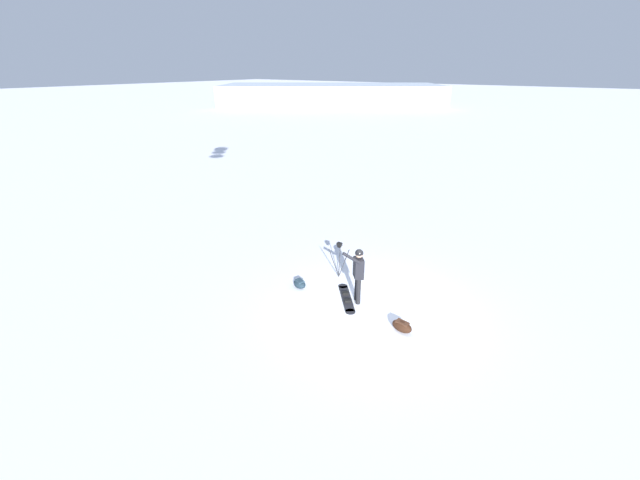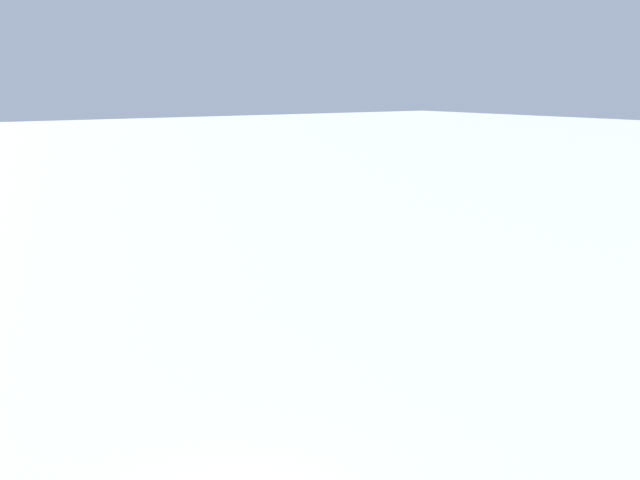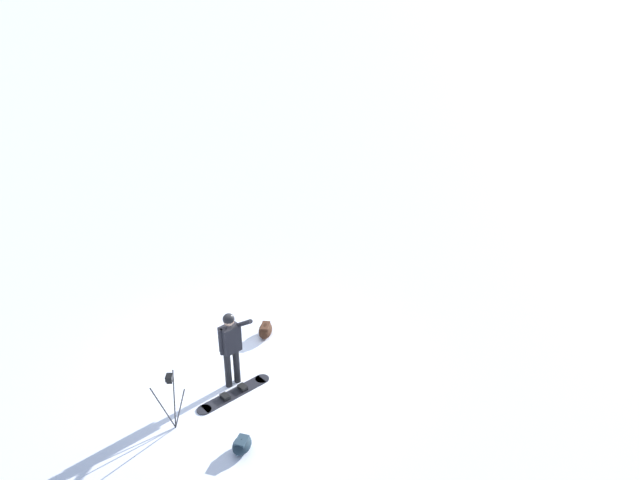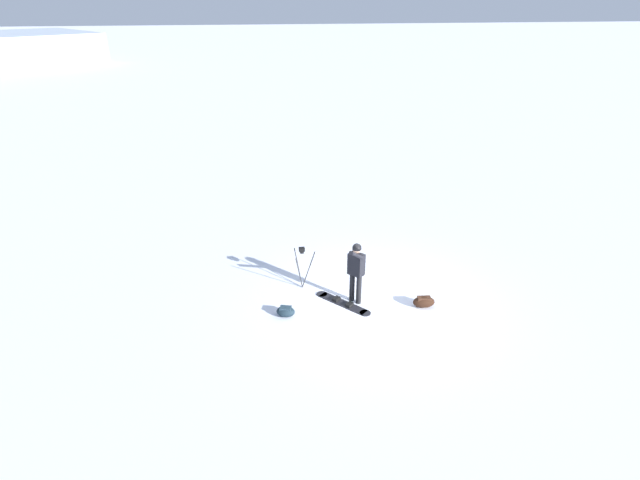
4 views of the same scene
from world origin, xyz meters
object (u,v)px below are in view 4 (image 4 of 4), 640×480
object	(u,v)px
snowboarder	(356,267)
snowboard	(343,303)
camera_tripod	(302,259)
gear_bag_large	(286,311)
gear_bag_small	(424,302)

from	to	relation	value
snowboarder	snowboard	xyz separation A→B (m)	(0.05, -0.34, -1.05)
snowboard	camera_tripod	xyz separation A→B (m)	(-1.03, -0.96, 0.88)
gear_bag_large	camera_tripod	bearing A→B (deg)	155.41
snowboarder	camera_tripod	bearing A→B (deg)	-127.05
snowboard	gear_bag_small	distance (m)	2.14
snowboard	gear_bag_large	bearing A→B (deg)	-78.32
snowboard	gear_bag_large	world-z (taller)	gear_bag_large
gear_bag_large	snowboard	bearing A→B (deg)	101.68
snowboarder	gear_bag_large	xyz separation A→B (m)	(0.37, -1.92, -0.92)
snowboarder	camera_tripod	xyz separation A→B (m)	(-0.98, -1.30, -0.17)
snowboarder	gear_bag_small	world-z (taller)	snowboarder
snowboard	gear_bag_small	world-z (taller)	gear_bag_small
camera_tripod	gear_bag_small	size ratio (longest dim) A/B	2.06
gear_bag_small	snowboarder	bearing A→B (deg)	-107.95
snowboard	gear_bag_small	xyz separation A→B (m)	(0.52, 2.08, 0.14)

